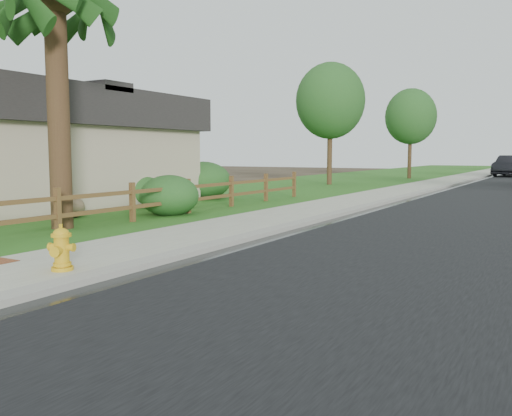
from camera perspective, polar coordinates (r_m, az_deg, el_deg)
The scene contains 16 objects.
ground at distance 8.58m, azimuth -19.09°, elevation -7.10°, with size 120.00×120.00×0.00m, color #31261B.
curb at distance 40.89m, azimuth 21.93°, elevation 2.84°, with size 0.40×90.00×0.12m, color gray.
wet_gutter at distance 40.84m, azimuth 22.41°, elevation 2.77°, with size 0.50×90.00×0.00m, color black.
sidewalk at distance 41.10m, azimuth 20.13°, elevation 2.91°, with size 2.20×90.00×0.10m, color gray.
grass_strip at distance 41.48m, azimuth 17.55°, elevation 2.99°, with size 1.60×90.00×0.06m, color #215C1A.
lawn_near at distance 42.93m, azimuth 10.76°, elevation 3.23°, with size 9.00×90.00×0.04m, color #215C1A.
ranch_fence at distance 15.52m, azimuth -9.85°, elevation 1.09°, with size 0.12×16.92×1.10m.
house at distance 21.37m, azimuth -24.27°, elevation 5.85°, with size 10.60×9.60×4.05m.
fire_hydrant at distance 8.69m, azimuth -19.80°, elevation -4.10°, with size 0.46×0.38×0.71m.
dark_car_far at distance 48.30m, azimuth 25.20°, elevation 4.05°, with size 1.77×5.08×1.67m, color black.
boulder at distance 16.36m, azimuth -19.07°, elevation 0.10°, with size 1.00×0.75×0.67m, color brown.
shrub_b at distance 16.23m, azimuth -9.11°, elevation 1.29°, with size 1.75×1.75×1.23m, color #1B4D1F.
shrub_c at distance 19.01m, azimuth -12.44°, elevation 1.83°, with size 1.65×1.65×1.19m, color #1B4D1F.
shrub_d at distance 21.98m, azimuth -5.60°, elevation 2.90°, with size 2.25×2.25×1.53m, color #1B4D1F.
tree_near_left at distance 32.16m, azimuth 7.83°, elevation 11.10°, with size 3.99×3.99×7.08m.
tree_mid_left at distance 41.03m, azimuth 15.98°, elevation 9.23°, with size 3.63×3.63×6.50m.
Camera 1 is at (6.39, -5.41, 1.87)m, focal length 38.00 mm.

